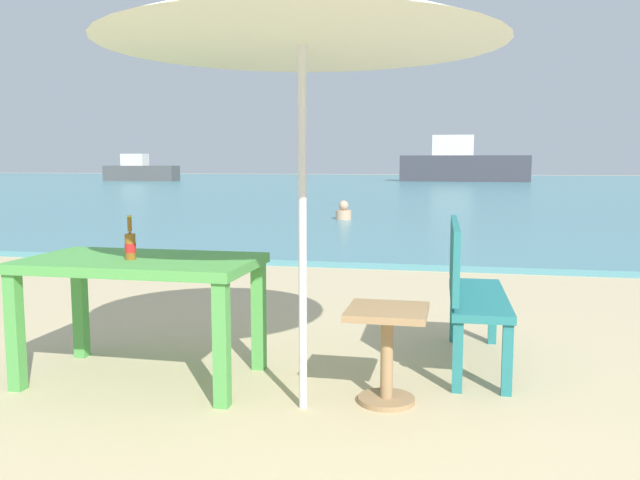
# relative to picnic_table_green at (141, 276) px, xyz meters

# --- Properties ---
(ground_plane) EXTENTS (120.00, 120.00, 0.00)m
(ground_plane) POSITION_rel_picnic_table_green_xyz_m (1.22, -0.60, -0.65)
(ground_plane) COLOR #C6B287
(sea_water) EXTENTS (120.00, 50.00, 0.08)m
(sea_water) POSITION_rel_picnic_table_green_xyz_m (1.22, 29.40, -0.61)
(sea_water) COLOR teal
(sea_water) RESTS_ON ground_plane
(picnic_table_green) EXTENTS (1.40, 0.80, 0.76)m
(picnic_table_green) POSITION_rel_picnic_table_green_xyz_m (0.00, 0.00, 0.00)
(picnic_table_green) COLOR #4C9E47
(picnic_table_green) RESTS_ON ground_plane
(beer_bottle_amber) EXTENTS (0.07, 0.07, 0.26)m
(beer_bottle_amber) POSITION_rel_picnic_table_green_xyz_m (-0.03, -0.06, 0.20)
(beer_bottle_amber) COLOR brown
(beer_bottle_amber) RESTS_ON picnic_table_green
(patio_umbrella) EXTENTS (2.10, 2.10, 2.30)m
(patio_umbrella) POSITION_rel_picnic_table_green_xyz_m (1.08, -0.26, 1.47)
(patio_umbrella) COLOR silver
(patio_umbrella) RESTS_ON ground_plane
(side_table_wood) EXTENTS (0.44, 0.44, 0.54)m
(side_table_wood) POSITION_rel_picnic_table_green_xyz_m (1.52, -0.09, -0.30)
(side_table_wood) COLOR #9E7A51
(side_table_wood) RESTS_ON ground_plane
(bench_teal_center) EXTENTS (0.39, 1.21, 0.95)m
(bench_teal_center) POSITION_rel_picnic_table_green_xyz_m (1.96, 0.71, -0.11)
(bench_teal_center) COLOR #237275
(bench_teal_center) RESTS_ON ground_plane
(swimmer_person) EXTENTS (0.34, 0.34, 0.41)m
(swimmer_person) POSITION_rel_picnic_table_green_xyz_m (-0.55, 10.29, -0.41)
(swimmer_person) COLOR tan
(swimmer_person) RESTS_ON sea_water
(boat_sailboat) EXTENTS (7.58, 2.07, 2.76)m
(boat_sailboat) POSITION_rel_picnic_table_green_xyz_m (2.03, 37.11, 0.42)
(boat_sailboat) COLOR #38383F
(boat_sailboat) RESTS_ON sea_water
(boat_tanker) EXTENTS (4.56, 1.24, 1.66)m
(boat_tanker) POSITION_rel_picnic_table_green_xyz_m (-17.37, 33.80, 0.03)
(boat_tanker) COLOR #4C4C4C
(boat_tanker) RESTS_ON sea_water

